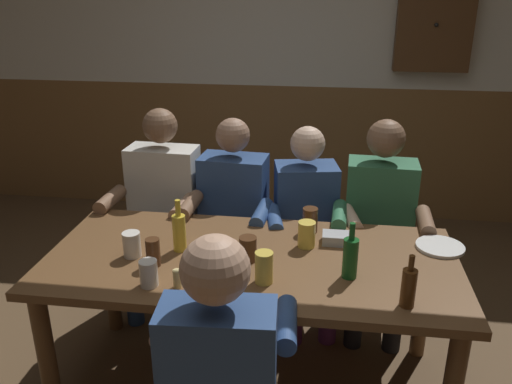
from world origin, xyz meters
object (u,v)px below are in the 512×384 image
at_px(person_4, 222,364).
at_px(wall_dart_cabinet, 435,24).
at_px(bottle_2, 350,257).
at_px(pint_glass_4, 153,252).
at_px(bottle_0, 409,287).
at_px(pint_glass_0, 248,249).
at_px(pint_glass_6, 149,273).
at_px(dining_table, 251,275).
at_px(pint_glass_3, 264,267).
at_px(pint_glass_2, 310,220).
at_px(condiment_caddy, 337,238).
at_px(bottle_1, 179,231).
at_px(table_candle, 177,279).
at_px(pint_glass_5, 307,234).
at_px(person_2, 307,219).
at_px(pint_glass_1, 132,244).
at_px(person_0, 161,203).
at_px(plate_0, 440,247).
at_px(person_1, 231,211).
at_px(person_3, 380,217).

distance_m(person_4, wall_dart_cabinet, 3.19).
xyz_separation_m(bottle_2, pint_glass_4, (-0.87, -0.02, -0.03)).
distance_m(bottle_0, bottle_2, 0.29).
height_order(pint_glass_0, pint_glass_6, pint_glass_0).
bearing_deg(dining_table, pint_glass_6, -142.27).
bearing_deg(pint_glass_0, pint_glass_3, -61.57).
relative_size(bottle_0, pint_glass_3, 1.59).
relative_size(dining_table, pint_glass_2, 14.85).
distance_m(condiment_caddy, bottle_1, 0.76).
xyz_separation_m(dining_table, table_candle, (-0.26, -0.30, 0.14)).
bearing_deg(condiment_caddy, pint_glass_4, -157.74).
bearing_deg(pint_glass_5, bottle_0, -47.18).
height_order(person_2, bottle_0, person_2).
relative_size(pint_glass_1, wall_dart_cabinet, 0.17).
xyz_separation_m(person_0, person_4, (0.64, -1.34, -0.02)).
distance_m(person_0, plate_0, 1.60).
distance_m(pint_glass_2, pint_glass_4, 0.81).
distance_m(bottle_0, wall_dart_cabinet, 2.64).
xyz_separation_m(pint_glass_4, wall_dart_cabinet, (1.50, 2.31, 0.83)).
xyz_separation_m(pint_glass_1, pint_glass_6, (0.16, -0.24, -0.00)).
relative_size(person_2, pint_glass_4, 9.01).
relative_size(person_1, pint_glass_2, 9.38).
relative_size(person_3, condiment_caddy, 8.75).
bearing_deg(pint_glass_6, person_3, 43.30).
distance_m(person_3, condiment_caddy, 0.53).
bearing_deg(person_3, pint_glass_3, 60.11).
height_order(person_2, person_3, person_3).
xyz_separation_m(table_candle, pint_glass_3, (0.35, 0.09, 0.03)).
height_order(bottle_1, pint_glass_6, bottle_1).
xyz_separation_m(person_1, pint_glass_2, (0.48, -0.36, 0.13)).
height_order(bottle_0, pint_glass_0, bottle_0).
bearing_deg(pint_glass_5, pint_glass_0, -146.05).
height_order(dining_table, pint_glass_1, pint_glass_1).
bearing_deg(plate_0, person_1, 157.76).
bearing_deg(pint_glass_3, pint_glass_5, 65.34).
xyz_separation_m(person_1, pint_glass_5, (0.47, -0.52, 0.13)).
bearing_deg(bottle_1, wall_dart_cabinet, 56.43).
relative_size(bottle_2, pint_glass_2, 1.99).
relative_size(person_4, pint_glass_4, 9.25).
xyz_separation_m(pint_glass_2, pint_glass_5, (-0.01, -0.17, 0.00)).
bearing_deg(wall_dart_cabinet, person_1, -130.84).
height_order(person_1, person_2, person_1).
height_order(pint_glass_2, pint_glass_6, pint_glass_2).
xyz_separation_m(person_4, bottle_2, (0.45, 0.55, 0.16)).
relative_size(person_3, pint_glass_6, 10.68).
height_order(dining_table, bottle_0, bottle_0).
bearing_deg(person_4, wall_dart_cabinet, 65.22).
height_order(bottle_0, bottle_2, bottle_2).
bearing_deg(pint_glass_0, person_3, 46.98).
height_order(bottle_2, pint_glass_2, bottle_2).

